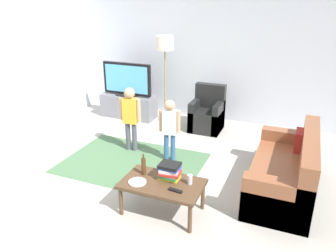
% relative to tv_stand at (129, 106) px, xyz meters
% --- Properties ---
extents(ground, '(7.80, 7.80, 0.00)m').
position_rel_tv_stand_xyz_m(ground, '(1.64, -2.30, -0.24)').
color(ground, '#B2ADA3').
extents(wall_back, '(6.00, 0.12, 2.70)m').
position_rel_tv_stand_xyz_m(wall_back, '(1.64, 0.70, 1.11)').
color(wall_back, silver).
rests_on(wall_back, ground).
extents(area_rug, '(2.20, 1.60, 0.01)m').
position_rel_tv_stand_xyz_m(area_rug, '(1.10, -1.91, -0.24)').
color(area_rug, '#4C724C').
rests_on(area_rug, ground).
extents(tv_stand, '(1.20, 0.44, 0.50)m').
position_rel_tv_stand_xyz_m(tv_stand, '(0.00, 0.00, 0.00)').
color(tv_stand, slate).
rests_on(tv_stand, ground).
extents(tv, '(1.10, 0.28, 0.71)m').
position_rel_tv_stand_xyz_m(tv, '(-0.00, -0.02, 0.60)').
color(tv, black).
rests_on(tv, tv_stand).
extents(couch, '(0.80, 1.80, 0.86)m').
position_rel_tv_stand_xyz_m(couch, '(3.48, -1.85, 0.05)').
color(couch, brown).
rests_on(couch, ground).
extents(armchair, '(0.60, 0.60, 0.90)m').
position_rel_tv_stand_xyz_m(armchair, '(1.81, -0.04, 0.05)').
color(armchair, black).
rests_on(armchair, ground).
extents(floor_lamp, '(0.36, 0.36, 1.78)m').
position_rel_tv_stand_xyz_m(floor_lamp, '(0.81, 0.15, 1.30)').
color(floor_lamp, '#262626').
rests_on(floor_lamp, ground).
extents(child_near_tv, '(0.38, 0.18, 1.13)m').
position_rel_tv_stand_xyz_m(child_near_tv, '(0.86, -1.48, 0.43)').
color(child_near_tv, '#4C4C59').
rests_on(child_near_tv, ground).
extents(child_center, '(0.34, 0.17, 1.03)m').
position_rel_tv_stand_xyz_m(child_center, '(1.62, -1.58, 0.38)').
color(child_center, '#33598C').
rests_on(child_center, ground).
extents(coffee_table, '(1.00, 0.60, 0.42)m').
position_rel_tv_stand_xyz_m(coffee_table, '(2.07, -2.92, 0.13)').
color(coffee_table, '#513823').
rests_on(coffee_table, ground).
extents(book_stack, '(0.28, 0.24, 0.20)m').
position_rel_tv_stand_xyz_m(book_stack, '(2.12, -2.80, 0.28)').
color(book_stack, yellow).
rests_on(book_stack, coffee_table).
extents(bottle, '(0.06, 0.06, 0.28)m').
position_rel_tv_stand_xyz_m(bottle, '(1.77, -2.82, 0.29)').
color(bottle, '#4C3319').
rests_on(bottle, coffee_table).
extents(tv_remote, '(0.17, 0.07, 0.02)m').
position_rel_tv_stand_xyz_m(tv_remote, '(2.29, -3.04, 0.19)').
color(tv_remote, black).
rests_on(tv_remote, coffee_table).
extents(soda_can, '(0.07, 0.07, 0.12)m').
position_rel_tv_stand_xyz_m(soda_can, '(2.39, -2.82, 0.24)').
color(soda_can, silver).
rests_on(soda_can, coffee_table).
extents(plate, '(0.22, 0.22, 0.02)m').
position_rel_tv_stand_xyz_m(plate, '(1.79, -3.04, 0.18)').
color(plate, white).
rests_on(plate, coffee_table).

